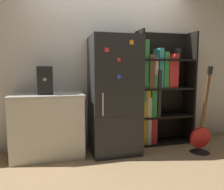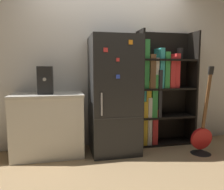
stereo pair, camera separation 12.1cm
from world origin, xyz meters
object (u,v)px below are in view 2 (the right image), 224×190
object	(u,v)px
bookshelf	(158,90)
guitar	(201,142)
espresso_machine	(45,80)
refrigerator	(114,95)

from	to	relation	value
bookshelf	guitar	bearing A→B (deg)	-52.58
bookshelf	espresso_machine	world-z (taller)	bookshelf
guitar	bookshelf	bearing A→B (deg)	127.42
refrigerator	bookshelf	size ratio (longest dim) A/B	0.93
espresso_machine	guitar	xyz separation A→B (m)	(2.18, -0.42, -0.89)
bookshelf	espresso_machine	xyz separation A→B (m)	(-1.75, -0.15, 0.19)
espresso_machine	guitar	world-z (taller)	guitar
refrigerator	bookshelf	world-z (taller)	bookshelf
espresso_machine	guitar	size ratio (longest dim) A/B	0.30
refrigerator	bookshelf	distance (m)	0.81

